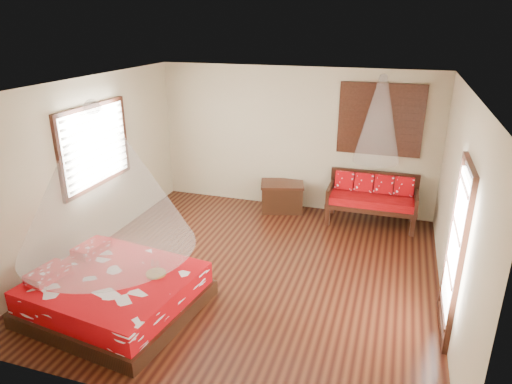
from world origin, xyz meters
The scene contains 10 objects.
room centered at (0.00, 0.00, 1.40)m, with size 5.54×5.54×2.84m.
bed centered at (-1.39, -1.50, 0.25)m, with size 2.24×2.07×0.63m.
daybed centered at (1.60, 2.37, 0.52)m, with size 1.63×0.73×0.94m.
storage_chest centered at (-0.15, 2.45, 0.29)m, with size 0.97×0.81×0.58m.
shutter_panel centered at (1.60, 2.72, 1.90)m, with size 1.52×0.06×1.32m.
window_left centered at (-2.71, 0.20, 1.70)m, with size 0.10×1.74×1.34m.
glazed_door centered at (2.72, -0.60, 1.07)m, with size 0.08×1.02×2.16m.
wine_tray centered at (-0.88, -1.28, 0.56)m, with size 0.26×0.26×0.21m.
mosquito_net_main centered at (-1.37, -1.50, 1.85)m, with size 2.15×2.15×1.80m, color white.
mosquito_net_daybed centered at (1.60, 2.25, 2.00)m, with size 0.81×0.81×1.50m, color white.
Camera 1 is at (1.93, -5.82, 3.63)m, focal length 32.00 mm.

